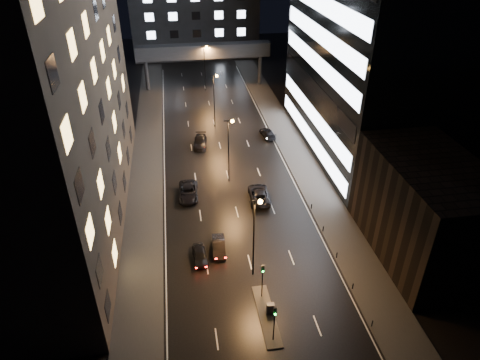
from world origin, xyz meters
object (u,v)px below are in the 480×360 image
at_px(car_away_a, 200,255).
at_px(car_toward_a, 259,194).
at_px(car_away_c, 188,192).
at_px(utility_cabinet, 270,308).
at_px(car_toward_b, 268,133).
at_px(car_away_b, 219,246).
at_px(car_away_d, 200,142).

xyz_separation_m(car_away_a, car_toward_a, (9.26, 11.25, 0.15)).
xyz_separation_m(car_away_c, utility_cabinet, (7.01, -22.62, -0.04)).
bearing_deg(car_away_c, car_toward_b, 51.83).
bearing_deg(car_toward_b, car_away_a, 58.09).
relative_size(car_away_a, car_toward_a, 0.67).
xyz_separation_m(car_away_a, car_toward_b, (14.70, 30.81, 0.02)).
distance_m(car_away_c, car_toward_b, 23.10).
relative_size(car_away_b, car_toward_a, 0.72).
distance_m(car_away_b, utility_cabinet, 11.05).
xyz_separation_m(car_away_d, car_toward_b, (12.39, 1.78, -0.09)).
relative_size(car_away_b, utility_cabinet, 3.46).
bearing_deg(car_away_b, car_away_a, -150.07).
bearing_deg(car_away_c, car_away_b, -73.19).
distance_m(car_away_c, car_toward_a, 10.12).
bearing_deg(utility_cabinet, car_away_a, 128.36).
bearing_deg(car_away_c, car_toward_a, -9.56).
xyz_separation_m(car_away_a, car_away_b, (2.36, 1.16, 0.03)).
bearing_deg(car_toward_a, car_away_a, 54.43).
height_order(car_away_b, car_away_d, car_away_d).
height_order(car_away_a, car_toward_b, car_toward_b).
bearing_deg(utility_cabinet, car_toward_b, 81.52).
height_order(car_away_c, car_away_d, car_away_c).
bearing_deg(car_away_a, car_away_b, 22.52).
height_order(car_away_d, utility_cabinet, car_away_d).
bearing_deg(car_toward_a, car_away_d, -64.79).
bearing_deg(car_away_d, car_away_a, -87.31).
bearing_deg(car_away_b, car_toward_b, 71.01).
relative_size(car_away_b, car_away_c, 0.74).
height_order(car_away_a, utility_cabinet, utility_cabinet).
distance_m(car_away_b, car_toward_b, 32.12).
relative_size(car_away_c, utility_cabinet, 4.69).
xyz_separation_m(car_away_d, car_toward_a, (6.94, -17.77, 0.04)).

